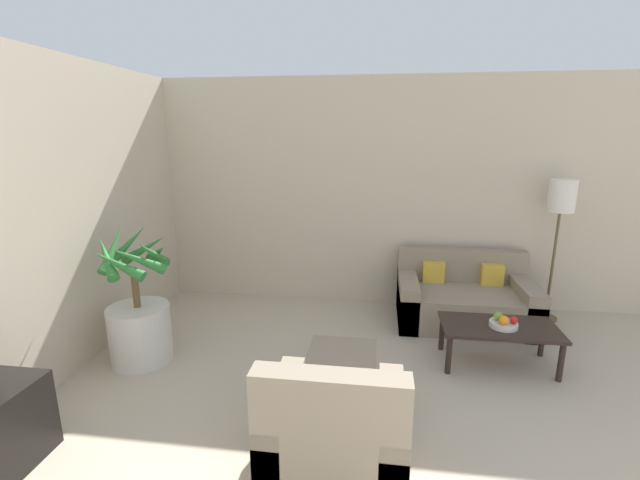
# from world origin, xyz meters

# --- Properties ---
(wall_back) EXTENTS (7.90, 0.06, 2.70)m
(wall_back) POSITION_xyz_m (0.00, 5.75, 1.35)
(wall_back) COLOR beige
(wall_back) RESTS_ON ground_plane
(potted_palm) EXTENTS (0.70, 0.70, 1.27)m
(potted_palm) POSITION_xyz_m (-2.67, 3.97, 0.41)
(potted_palm) COLOR beige
(potted_palm) RESTS_ON ground_plane
(sofa_loveseat) EXTENTS (1.44, 0.87, 0.76)m
(sofa_loveseat) POSITION_xyz_m (0.44, 5.25, 0.25)
(sofa_loveseat) COLOR gray
(sofa_loveseat) RESTS_ON ground_plane
(floor_lamp) EXTENTS (0.28, 0.28, 1.59)m
(floor_lamp) POSITION_xyz_m (1.39, 5.44, 1.31)
(floor_lamp) COLOR brown
(floor_lamp) RESTS_ON ground_plane
(coffee_table) EXTENTS (1.01, 0.53, 0.38)m
(coffee_table) POSITION_xyz_m (0.57, 4.33, 0.33)
(coffee_table) COLOR black
(coffee_table) RESTS_ON ground_plane
(fruit_bowl) EXTENTS (0.24, 0.24, 0.05)m
(fruit_bowl) POSITION_xyz_m (0.60, 4.31, 0.40)
(fruit_bowl) COLOR beige
(fruit_bowl) RESTS_ON coffee_table
(apple_red) EXTENTS (0.07, 0.07, 0.07)m
(apple_red) POSITION_xyz_m (0.67, 4.29, 0.46)
(apple_red) COLOR red
(apple_red) RESTS_ON fruit_bowl
(apple_green) EXTENTS (0.08, 0.08, 0.08)m
(apple_green) POSITION_xyz_m (0.56, 4.35, 0.47)
(apple_green) COLOR olive
(apple_green) RESTS_ON fruit_bowl
(orange_fruit) EXTENTS (0.08, 0.08, 0.08)m
(orange_fruit) POSITION_xyz_m (0.58, 4.26, 0.47)
(orange_fruit) COLOR orange
(orange_fruit) RESTS_ON fruit_bowl
(armchair) EXTENTS (0.84, 0.82, 0.86)m
(armchair) POSITION_xyz_m (-0.76, 2.85, 0.27)
(armchair) COLOR gray
(armchair) RESTS_ON ground_plane
(ottoman) EXTENTS (0.52, 0.49, 0.42)m
(ottoman) POSITION_xyz_m (-0.78, 3.61, 0.21)
(ottoman) COLOR gray
(ottoman) RESTS_ON ground_plane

